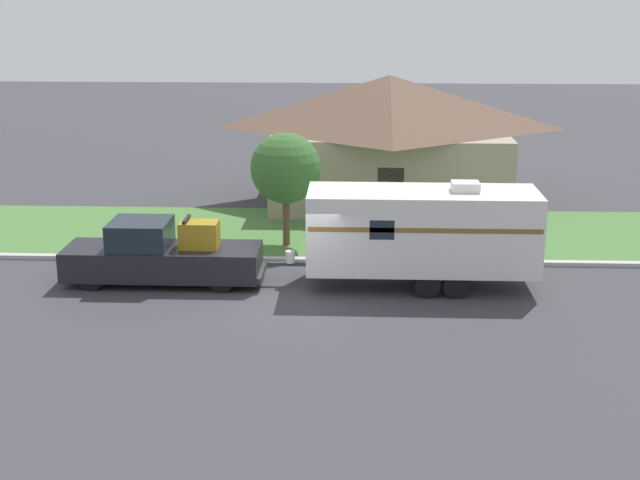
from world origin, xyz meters
The scene contains 8 objects.
ground_plane centered at (0.00, 0.00, 0.00)m, with size 120.00×120.00×0.00m, color #38383D.
curb_strip centered at (0.00, 3.75, 0.07)m, with size 80.00×0.30×0.14m.
lawn_strip centered at (0.00, 7.40, 0.01)m, with size 80.00×7.00×0.03m.
house_across_street centered at (3.00, 12.55, 2.72)m, with size 10.17×7.42×5.23m.
pickup_truck centered at (-4.16, 1.50, 0.85)m, with size 6.01×1.92×2.04m.
travel_trailer centered at (3.68, 1.50, 1.74)m, with size 7.98×2.36×3.21m.
mailbox centered at (1.58, 4.85, 1.04)m, with size 0.48×0.20×1.36m.
tree_in_yard centered at (-0.70, 5.65, 2.73)m, with size 2.41×2.41×3.95m.
Camera 1 is at (1.78, -23.99, 8.68)m, focal length 50.00 mm.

